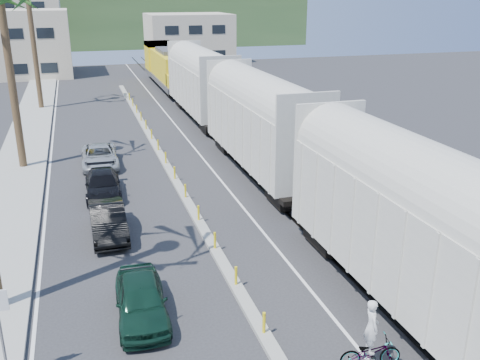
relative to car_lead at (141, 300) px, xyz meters
name	(u,v)px	position (x,y,z in m)	size (l,w,h in m)	color
sidewalk	(24,154)	(-5.04, 20.90, -0.60)	(3.00, 90.00, 0.15)	gray
rails	(213,129)	(8.46, 23.90, -0.65)	(1.56, 100.00, 0.06)	black
median	(166,164)	(3.46, 15.86, -0.59)	(0.45, 60.00, 0.85)	gray
lane_markings	(123,147)	(1.31, 20.90, -0.67)	(9.42, 90.00, 0.01)	silver
freight_train	(232,106)	(8.46, 18.46, 2.23)	(3.00, 60.94, 5.85)	beige
buildings	(59,34)	(-2.95, 67.55, 3.68)	(38.00, 27.00, 10.00)	#B4A78F
hillside	(95,14)	(3.46, 95.90, 5.32)	(80.00, 20.00, 12.00)	#385628
car_lead	(141,300)	(0.00, 0.00, 0.00)	(1.75, 4.04, 1.36)	black
car_second	(108,221)	(-0.58, 6.73, 0.01)	(1.52, 4.21, 1.38)	black
car_third	(103,185)	(-0.51, 11.68, -0.05)	(1.89, 4.39, 1.26)	black
car_rear	(100,156)	(-0.39, 16.88, -0.04)	(2.20, 4.63, 1.28)	#B5B9BB
cyclist	(371,346)	(5.85, -4.30, 0.00)	(1.18, 1.96, 2.16)	#9EA0A5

